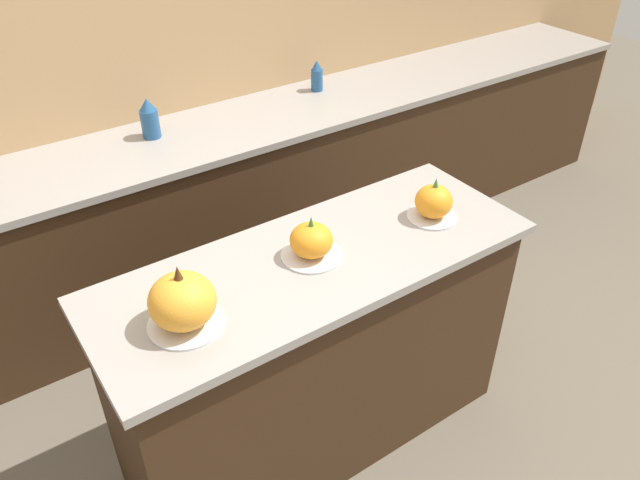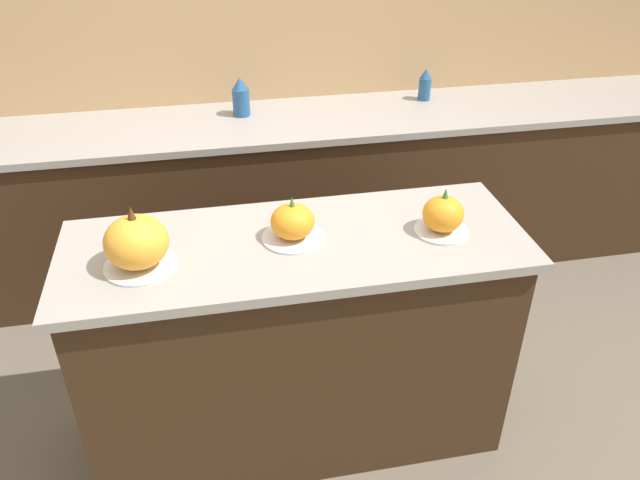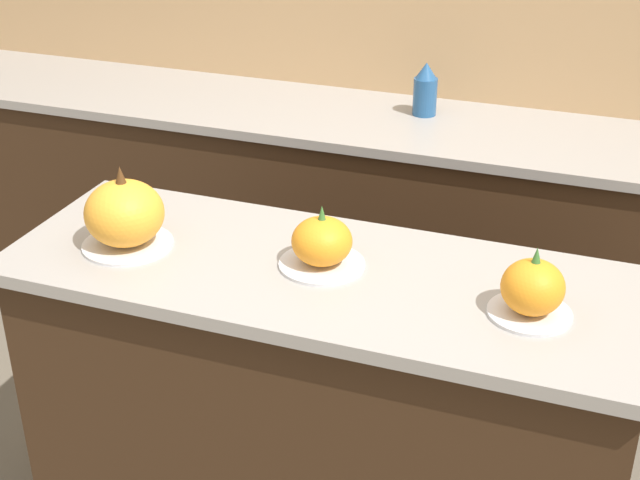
% 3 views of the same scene
% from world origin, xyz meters
% --- Properties ---
extents(ground_plane, '(12.00, 12.00, 0.00)m').
position_xyz_m(ground_plane, '(0.00, 0.00, 0.00)').
color(ground_plane, '#665B4C').
extents(wall_back, '(8.00, 0.06, 2.50)m').
position_xyz_m(wall_back, '(0.00, 1.53, 1.25)').
color(wall_back, tan).
rests_on(wall_back, ground_plane).
extents(kitchen_island, '(1.58, 0.58, 0.93)m').
position_xyz_m(kitchen_island, '(0.00, 0.00, 0.47)').
color(kitchen_island, '#382314').
rests_on(kitchen_island, ground_plane).
extents(back_counter, '(6.00, 0.60, 0.89)m').
position_xyz_m(back_counter, '(0.00, 1.20, 0.45)').
color(back_counter, '#382314').
rests_on(back_counter, ground_plane).
extents(pumpkin_cake_left, '(0.23, 0.23, 0.22)m').
position_xyz_m(pumpkin_cake_left, '(-0.51, -0.05, 1.01)').
color(pumpkin_cake_left, silver).
rests_on(pumpkin_cake_left, kitchen_island).
extents(pumpkin_cake_center, '(0.21, 0.21, 0.16)m').
position_xyz_m(pumpkin_cake_center, '(-0.01, 0.02, 0.98)').
color(pumpkin_cake_center, silver).
rests_on(pumpkin_cake_center, kitchen_island).
extents(pumpkin_cake_right, '(0.19, 0.19, 0.17)m').
position_xyz_m(pumpkin_cake_right, '(0.50, -0.03, 0.99)').
color(pumpkin_cake_right, silver).
rests_on(pumpkin_cake_right, kitchen_island).
extents(bottle_tall, '(0.09, 0.09, 0.20)m').
position_xyz_m(bottle_tall, '(-0.07, 1.30, 0.98)').
color(bottle_tall, '#235184').
rests_on(bottle_tall, back_counter).
extents(bottle_short, '(0.07, 0.07, 0.17)m').
position_xyz_m(bottle_short, '(0.92, 1.34, 0.97)').
color(bottle_short, '#235184').
rests_on(bottle_short, back_counter).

